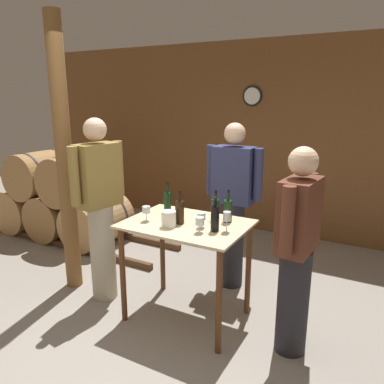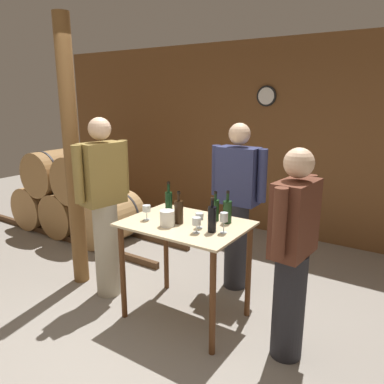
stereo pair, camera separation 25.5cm
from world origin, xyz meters
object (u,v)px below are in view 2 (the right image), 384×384
object	(u,v)px
person_host	(104,205)
wine_bottle_far_left	(169,202)
wine_glass_far_side	(224,218)
person_visitor_bearded	(237,204)
wine_glass_near_center	(199,217)
wine_bottle_right	(227,211)
wine_bottle_center	(215,209)
wine_bottle_left	(179,211)
wooden_post	(72,157)
ice_bucket	(167,218)
wine_glass_near_right	(196,222)
wine_glass_near_left	(147,209)
wine_bottle_far_right	(212,218)
person_visitor_with_scarf	(292,253)

from	to	relation	value
person_host	wine_bottle_far_left	bearing A→B (deg)	15.86
wine_glass_far_side	person_visitor_bearded	xyz separation A→B (m)	(-0.27, 0.78, -0.12)
wine_glass_near_center	wine_glass_far_side	xyz separation A→B (m)	(0.22, 0.01, 0.03)
wine_bottle_far_left	wine_glass_far_side	xyz separation A→B (m)	(0.63, -0.12, 0.00)
wine_bottle_far_left	wine_bottle_right	size ratio (longest dim) A/B	1.10
wine_bottle_center	wine_bottle_left	bearing A→B (deg)	-134.62
wooden_post	ice_bucket	bearing A→B (deg)	-4.33
wine_bottle_right	wine_glass_near_right	distance (m)	0.36
wine_glass_near_left	ice_bucket	distance (m)	0.25
wine_bottle_right	wine_glass_far_side	world-z (taller)	wine_bottle_right
wine_glass_near_center	person_visitor_bearded	bearing A→B (deg)	93.60
wine_bottle_center	wine_bottle_far_left	bearing A→B (deg)	-167.65
wine_bottle_far_left	wine_bottle_left	xyz separation A→B (m)	(0.21, -0.13, -0.01)
wine_bottle_center	wine_glass_near_center	xyz separation A→B (m)	(-0.02, -0.23, -0.01)
wine_bottle_far_right	wine_glass_near_right	xyz separation A→B (m)	(-0.09, -0.09, -0.02)
person_visitor_with_scarf	ice_bucket	bearing A→B (deg)	-172.16
wine_glass_far_side	person_visitor_with_scarf	world-z (taller)	person_visitor_with_scarf
wooden_post	wine_bottle_far_left	world-z (taller)	wooden_post
wine_glass_near_left	wine_glass_near_center	size ratio (longest dim) A/B	1.05
wine_bottle_far_right	person_visitor_bearded	xyz separation A→B (m)	(-0.18, 0.82, -0.11)
wine_bottle_center	wine_bottle_right	distance (m)	0.11
person_visitor_with_scarf	person_host	bearing A→B (deg)	-177.55
wine_bottle_right	person_visitor_with_scarf	size ratio (longest dim) A/B	0.17
person_visitor_bearded	wine_bottle_right	bearing A→B (deg)	-71.92
wine_bottle_center	wine_bottle_far_right	size ratio (longest dim) A/B	0.93
ice_bucket	person_visitor_bearded	size ratio (longest dim) A/B	0.08
ice_bucket	person_visitor_with_scarf	bearing A→B (deg)	7.84
person_host	person_visitor_bearded	distance (m)	1.31
wine_glass_far_side	person_visitor_bearded	world-z (taller)	person_visitor_bearded
wine_bottle_left	person_host	xyz separation A→B (m)	(-0.84, -0.05, -0.07)
wine_bottle_right	wine_glass_near_center	bearing A→B (deg)	-119.19
wine_bottle_left	wine_glass_near_left	world-z (taller)	wine_bottle_left
wooden_post	ice_bucket	size ratio (longest dim) A/B	20.21
wine_bottle_left	ice_bucket	xyz separation A→B (m)	(-0.04, -0.11, -0.04)
wine_bottle_right	wine_glass_near_left	xyz separation A→B (m)	(-0.62, -0.32, -0.01)
wine_glass_near_right	person_visitor_bearded	world-z (taller)	person_visitor_bearded
wine_bottle_far_right	person_visitor_bearded	distance (m)	0.84
ice_bucket	person_visitor_bearded	distance (m)	0.92
wine_bottle_left	wine_bottle_far_right	xyz separation A→B (m)	(0.34, -0.03, 0.01)
wine_bottle_center	person_host	world-z (taller)	person_host
ice_bucket	wine_bottle_center	bearing A→B (deg)	51.95
wine_bottle_far_left	wine_bottle_right	world-z (taller)	wine_bottle_far_left
wooden_post	wine_glass_near_left	size ratio (longest dim) A/B	20.52
wine_bottle_left	wine_bottle_center	distance (m)	0.32
wine_bottle_far_left	wine_glass_far_side	world-z (taller)	wine_bottle_far_left
wine_bottle_far_left	ice_bucket	world-z (taller)	wine_bottle_far_left
wine_bottle_far_left	ice_bucket	distance (m)	0.30
person_visitor_with_scarf	wine_bottle_left	bearing A→B (deg)	-178.26
wine_bottle_far_left	person_host	size ratio (longest dim) A/B	0.18
person_visitor_with_scarf	wine_bottle_right	bearing A→B (deg)	162.35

